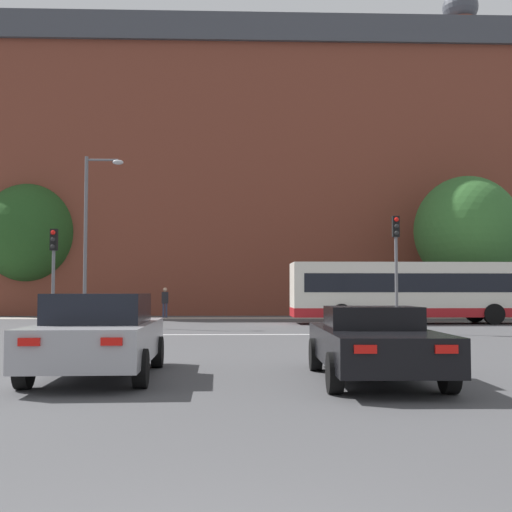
# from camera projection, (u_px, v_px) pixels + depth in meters

# --- Properties ---
(stop_line_strip) EXTENTS (9.78, 0.30, 0.01)m
(stop_line_strip) POSITION_uv_depth(u_px,v_px,m) (233.00, 335.00, 23.43)
(stop_line_strip) COLOR silver
(stop_line_strip) RESTS_ON ground_plane
(far_pavement) EXTENTS (70.86, 2.50, 0.01)m
(far_pavement) POSITION_uv_depth(u_px,v_px,m) (233.00, 318.00, 38.23)
(far_pavement) COLOR #A09B91
(far_pavement) RESTS_ON ground_plane
(brick_civic_building) EXTENTS (41.19, 15.66, 25.87)m
(brick_civic_building) POSITION_uv_depth(u_px,v_px,m) (262.00, 181.00, 50.29)
(brick_civic_building) COLOR brown
(brick_civic_building) RESTS_ON ground_plane
(car_saloon_left) EXTENTS (2.17, 4.73, 1.53)m
(car_saloon_left) POSITION_uv_depth(u_px,v_px,m) (99.00, 335.00, 11.77)
(car_saloon_left) COLOR #9E9EA3
(car_saloon_left) RESTS_ON ground_plane
(car_roadster_right) EXTENTS (2.07, 4.78, 1.30)m
(car_roadster_right) POSITION_uv_depth(u_px,v_px,m) (373.00, 343.00, 11.31)
(car_roadster_right) COLOR black
(car_roadster_right) RESTS_ON ground_plane
(bus_crossing_lead) EXTENTS (11.82, 2.71, 3.00)m
(bus_crossing_lead) POSITION_uv_depth(u_px,v_px,m) (411.00, 291.00, 31.72)
(bus_crossing_lead) COLOR silver
(bus_crossing_lead) RESTS_ON ground_plane
(traffic_light_near_left) EXTENTS (0.26, 0.31, 3.88)m
(traffic_light_near_left) POSITION_uv_depth(u_px,v_px,m) (53.00, 263.00, 23.49)
(traffic_light_near_left) COLOR slate
(traffic_light_near_left) RESTS_ON ground_plane
(traffic_light_near_right) EXTENTS (0.26, 0.31, 4.45)m
(traffic_light_near_right) POSITION_uv_depth(u_px,v_px,m) (396.00, 255.00, 24.35)
(traffic_light_near_right) COLOR slate
(traffic_light_near_right) RESTS_ON ground_plane
(street_lamp_junction) EXTENTS (1.75, 0.36, 7.72)m
(street_lamp_junction) POSITION_uv_depth(u_px,v_px,m) (92.00, 224.00, 29.00)
(street_lamp_junction) COLOR slate
(street_lamp_junction) RESTS_ON ground_plane
(pedestrian_waiting) EXTENTS (0.42, 0.26, 1.82)m
(pedestrian_waiting) POSITION_uv_depth(u_px,v_px,m) (165.00, 300.00, 38.73)
(pedestrian_waiting) COLOR #333851
(pedestrian_waiting) RESTS_ON ground_plane
(tree_by_building) EXTENTS (5.42, 5.42, 7.75)m
(tree_by_building) POSITION_uv_depth(u_px,v_px,m) (491.00, 243.00, 43.65)
(tree_by_building) COLOR #4C3823
(tree_by_building) RESTS_ON ground_plane
(tree_kerbside) EXTENTS (6.28, 6.28, 8.76)m
(tree_kerbside) POSITION_uv_depth(u_px,v_px,m) (29.00, 233.00, 42.63)
(tree_kerbside) COLOR #4C3823
(tree_kerbside) RESTS_ON ground_plane
(tree_distant) EXTENTS (6.28, 6.28, 8.57)m
(tree_distant) POSITION_uv_depth(u_px,v_px,m) (467.00, 231.00, 38.77)
(tree_distant) COLOR #4C3823
(tree_distant) RESTS_ON ground_plane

